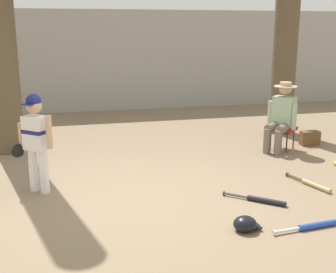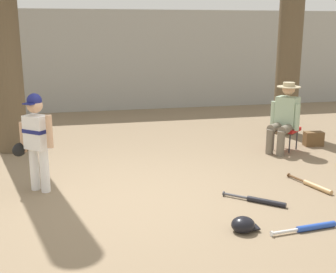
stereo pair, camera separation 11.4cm
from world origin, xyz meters
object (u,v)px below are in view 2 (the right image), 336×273
(folding_stool, at_px, (286,130))
(handbag_beside_stool, at_px, (313,139))
(batting_helmet_black, at_px, (243,225))
(bat_blue_youth, at_px, (311,227))
(young_ballplayer, at_px, (36,136))
(bat_black_composite, at_px, (261,201))
(seated_spectator, at_px, (284,115))
(bat_wood_tan, at_px, (314,186))

(folding_stool, distance_m, handbag_beside_stool, 0.70)
(handbag_beside_stool, xyz_separation_m, batting_helmet_black, (-2.58, -2.97, -0.06))
(folding_stool, height_order, bat_blue_youth, folding_stool)
(young_ballplayer, relative_size, bat_black_composite, 2.02)
(seated_spectator, bearing_deg, folding_stool, 38.28)
(bat_wood_tan, bearing_deg, bat_black_composite, -159.88)
(young_ballplayer, relative_size, bat_blue_youth, 1.66)
(young_ballplayer, distance_m, bat_black_composite, 2.98)
(folding_stool, bearing_deg, handbag_beside_stool, 12.63)
(young_ballplayer, distance_m, folding_stool, 4.29)
(bat_blue_youth, bearing_deg, young_ballplayer, 147.66)
(young_ballplayer, distance_m, bat_wood_tan, 3.76)
(batting_helmet_black, bearing_deg, handbag_beside_stool, 49.07)
(young_ballplayer, height_order, batting_helmet_black, young_ballplayer)
(batting_helmet_black, bearing_deg, seated_spectator, 56.14)
(handbag_beside_stool, distance_m, batting_helmet_black, 3.93)
(young_ballplayer, xyz_separation_m, handbag_beside_stool, (4.77, 1.26, -0.61))
(handbag_beside_stool, relative_size, bat_blue_youth, 0.43)
(bat_black_composite, height_order, batting_helmet_black, batting_helmet_black)
(batting_helmet_black, bearing_deg, bat_black_composite, 52.60)
(handbag_beside_stool, relative_size, batting_helmet_black, 1.13)
(bat_black_composite, bearing_deg, handbag_beside_stool, 48.12)
(bat_wood_tan, height_order, bat_blue_youth, same)
(seated_spectator, relative_size, bat_wood_tan, 1.53)
(bat_blue_youth, bearing_deg, handbag_beside_stool, 59.17)
(seated_spectator, relative_size, batting_helmet_black, 3.98)
(seated_spectator, distance_m, handbag_beside_stool, 0.91)
(folding_stool, distance_m, bat_wood_tan, 1.92)
(seated_spectator, height_order, bat_black_composite, seated_spectator)
(handbag_beside_stool, height_order, batting_helmet_black, handbag_beside_stool)
(young_ballplayer, height_order, bat_wood_tan, young_ballplayer)
(folding_stool, relative_size, bat_blue_youth, 0.71)
(folding_stool, height_order, handbag_beside_stool, folding_stool)
(handbag_beside_stool, bearing_deg, bat_wood_tan, -120.22)
(bat_blue_youth, bearing_deg, bat_wood_tan, 58.12)
(bat_black_composite, bearing_deg, batting_helmet_black, -127.40)
(seated_spectator, height_order, bat_wood_tan, seated_spectator)
(seated_spectator, distance_m, bat_blue_youth, 3.17)
(handbag_beside_stool, bearing_deg, folding_stool, -167.37)
(seated_spectator, height_order, bat_blue_youth, seated_spectator)
(handbag_beside_stool, height_order, bat_wood_tan, handbag_beside_stool)
(young_ballplayer, bearing_deg, seated_spectator, 14.62)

